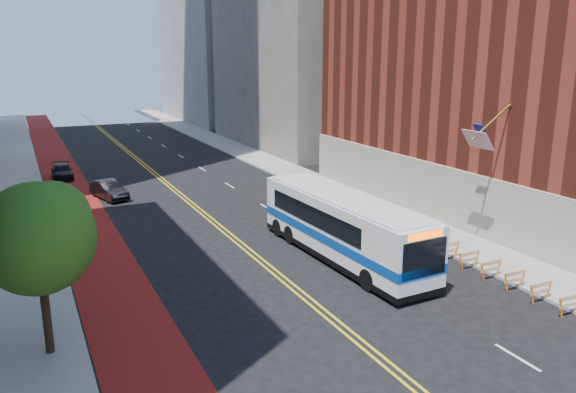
# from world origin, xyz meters

# --- Properties ---
(ground) EXTENTS (160.00, 160.00, 0.00)m
(ground) POSITION_xyz_m (0.00, 0.00, 0.00)
(ground) COLOR black
(ground) RESTS_ON ground
(sidewalk_left) EXTENTS (4.00, 140.00, 0.15)m
(sidewalk_left) POSITION_xyz_m (-12.00, 30.00, 0.07)
(sidewalk_left) COLOR gray
(sidewalk_left) RESTS_ON ground
(sidewalk_right) EXTENTS (4.00, 140.00, 0.15)m
(sidewalk_right) POSITION_xyz_m (12.00, 30.00, 0.07)
(sidewalk_right) COLOR gray
(sidewalk_right) RESTS_ON ground
(bus_lane_paint) EXTENTS (3.60, 140.00, 0.01)m
(bus_lane_paint) POSITION_xyz_m (-8.10, 30.00, 0.00)
(bus_lane_paint) COLOR maroon
(bus_lane_paint) RESTS_ON ground
(center_line_inner) EXTENTS (0.14, 140.00, 0.01)m
(center_line_inner) POSITION_xyz_m (-0.18, 30.00, 0.00)
(center_line_inner) COLOR gold
(center_line_inner) RESTS_ON ground
(center_line_outer) EXTENTS (0.14, 140.00, 0.01)m
(center_line_outer) POSITION_xyz_m (0.18, 30.00, 0.00)
(center_line_outer) COLOR gold
(center_line_outer) RESTS_ON ground
(lane_dashes) EXTENTS (0.14, 98.20, 0.01)m
(lane_dashes) POSITION_xyz_m (4.80, 38.00, 0.01)
(lane_dashes) COLOR silver
(lane_dashes) RESTS_ON ground
(brick_building) EXTENTS (18.73, 36.00, 22.00)m
(brick_building) POSITION_xyz_m (21.93, 12.00, 10.96)
(brick_building) COLOR maroon
(brick_building) RESTS_ON ground
(construction_barriers) EXTENTS (1.42, 10.91, 1.00)m
(construction_barriers) POSITION_xyz_m (9.60, 3.42, 0.68)
(construction_barriers) COLOR orange
(construction_barriers) RESTS_ON ground
(street_tree) EXTENTS (4.20, 4.20, 6.70)m
(street_tree) POSITION_xyz_m (-11.24, 6.04, 4.91)
(street_tree) COLOR black
(street_tree) RESTS_ON sidewalk_left
(transit_bus) EXTENTS (3.47, 13.52, 3.69)m
(transit_bus) POSITION_xyz_m (4.28, 10.23, 1.92)
(transit_bus) COLOR silver
(transit_bus) RESTS_ON ground
(car_a) EXTENTS (2.08, 4.63, 1.54)m
(car_a) POSITION_xyz_m (-9.30, 20.10, 0.77)
(car_a) COLOR black
(car_a) RESTS_ON ground
(car_b) EXTENTS (2.63, 4.68, 1.46)m
(car_b) POSITION_xyz_m (-5.45, 29.88, 0.73)
(car_b) COLOR black
(car_b) RESTS_ON ground
(car_c) EXTENTS (1.91, 4.47, 1.28)m
(car_c) POSITION_xyz_m (-8.20, 39.55, 0.64)
(car_c) COLOR black
(car_c) RESTS_ON ground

